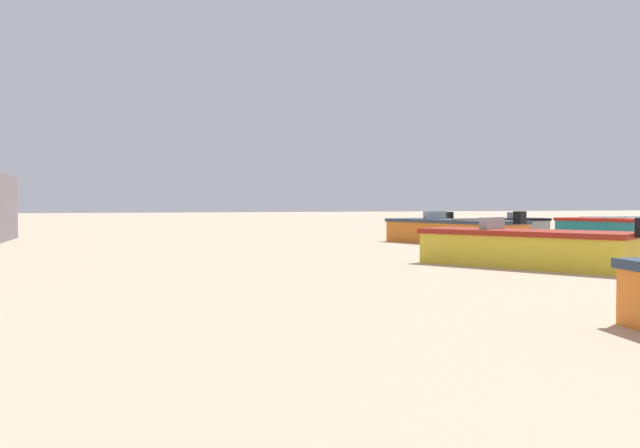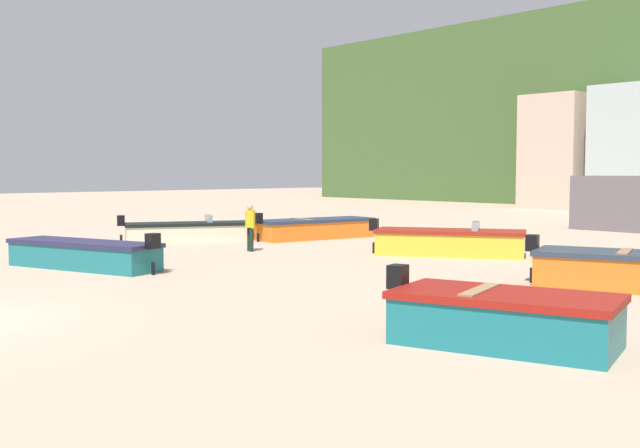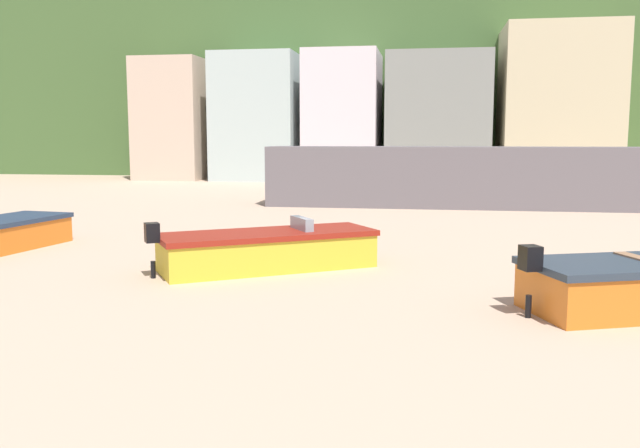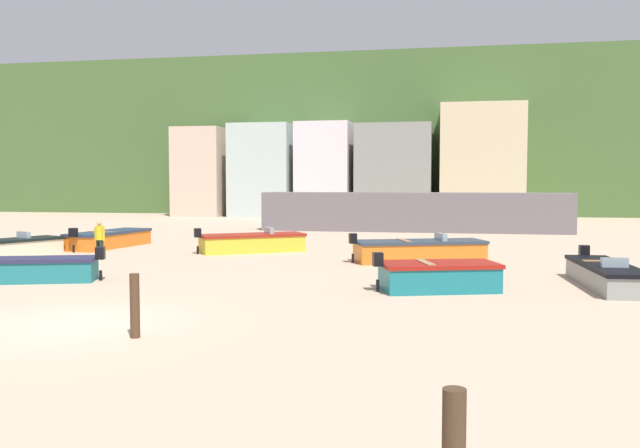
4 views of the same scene
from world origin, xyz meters
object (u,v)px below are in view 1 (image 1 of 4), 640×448
(boat_yellow_5, at_px, (525,248))
(boat_teal_0, at_px, (604,228))
(boat_grey_4, at_px, (498,226))
(boat_orange_6, at_px, (454,231))

(boat_yellow_5, bearing_deg, boat_teal_0, 9.60)
(boat_grey_4, distance_m, boat_yellow_5, 15.70)
(boat_teal_0, distance_m, boat_orange_6, 7.19)
(boat_teal_0, height_order, boat_orange_6, boat_orange_6)
(boat_grey_4, xyz_separation_m, boat_yellow_5, (-13.63, 7.80, 0.06))
(boat_teal_0, height_order, boat_grey_4, boat_teal_0)
(boat_teal_0, xyz_separation_m, boat_grey_4, (5.04, 1.66, -0.06))
(boat_teal_0, relative_size, boat_orange_6, 0.69)
(boat_teal_0, xyz_separation_m, boat_orange_6, (-0.87, 7.14, 0.01))
(boat_teal_0, relative_size, boat_grey_4, 0.72)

